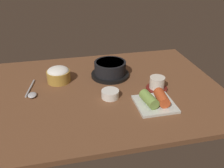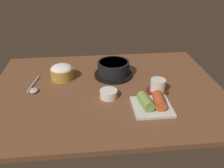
% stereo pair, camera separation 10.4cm
% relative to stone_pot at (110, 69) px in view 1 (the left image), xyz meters
% --- Properties ---
extents(dining_table, '(1.00, 0.76, 0.02)m').
position_rel_stone_pot_xyz_m(dining_table, '(-0.04, -0.11, -0.05)').
color(dining_table, brown).
rests_on(dining_table, ground).
extents(stone_pot, '(0.18, 0.18, 0.07)m').
position_rel_stone_pot_xyz_m(stone_pot, '(0.00, 0.00, 0.00)').
color(stone_pot, black).
rests_on(stone_pot, dining_table).
extents(rice_bowl, '(0.11, 0.11, 0.07)m').
position_rel_stone_pot_xyz_m(rice_bowl, '(-0.24, -0.00, -0.00)').
color(rice_bowl, '#B78C38').
rests_on(rice_bowl, dining_table).
extents(tea_cup_with_saucer, '(0.09, 0.09, 0.06)m').
position_rel_stone_pot_xyz_m(tea_cup_with_saucer, '(0.17, -0.17, -0.01)').
color(tea_cup_with_saucer, maroon).
rests_on(tea_cup_with_saucer, dining_table).
extents(banchan_cup_center, '(0.07, 0.07, 0.03)m').
position_rel_stone_pot_xyz_m(banchan_cup_center, '(-0.04, -0.19, -0.02)').
color(banchan_cup_center, white).
rests_on(banchan_cup_center, dining_table).
extents(kimchi_plate, '(0.15, 0.15, 0.05)m').
position_rel_stone_pot_xyz_m(kimchi_plate, '(0.12, -0.28, -0.02)').
color(kimchi_plate, silver).
rests_on(kimchi_plate, dining_table).
extents(spoon, '(0.05, 0.16, 0.01)m').
position_rel_stone_pot_xyz_m(spoon, '(-0.36, -0.10, -0.03)').
color(spoon, '#B7B7BC').
rests_on(spoon, dining_table).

